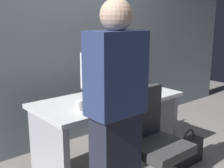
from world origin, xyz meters
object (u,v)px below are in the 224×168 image
at_px(desk, 109,118).
at_px(cup_near_keyboard, 79,105).
at_px(office_chair, 154,149).
at_px(handbag, 188,151).
at_px(mouse, 137,92).
at_px(cell_phone, 152,92).
at_px(person_at_desk, 116,115).
at_px(book_stack, 133,80).
at_px(monitor, 102,69).
at_px(keyboard, 114,98).

xyz_separation_m(desk, cup_near_keyboard, (-0.45, -0.14, 0.26)).
relative_size(office_chair, handbag, 2.49).
distance_m(office_chair, mouse, 0.77).
height_order(office_chair, cell_phone, office_chair).
xyz_separation_m(desk, office_chair, (-0.06, -0.67, -0.08)).
height_order(person_at_desk, book_stack, person_at_desk).
bearing_deg(monitor, person_at_desk, -122.75).
distance_m(keyboard, cell_phone, 0.48).
xyz_separation_m(mouse, cell_phone, (0.16, -0.06, -0.01)).
relative_size(desk, monitor, 2.80).
distance_m(person_at_desk, handbag, 1.36).
xyz_separation_m(person_at_desk, cell_phone, (1.00, 0.55, -0.11)).
bearing_deg(person_at_desk, handbag, 7.55).
relative_size(office_chair, cell_phone, 6.53).
relative_size(person_at_desk, cup_near_keyboard, 18.82).
bearing_deg(cup_near_keyboard, monitor, 32.52).
height_order(mouse, handbag, mouse).
height_order(person_at_desk, cell_phone, person_at_desk).
bearing_deg(cup_near_keyboard, keyboard, 8.62).
bearing_deg(book_stack, cup_near_keyboard, -162.55).
xyz_separation_m(keyboard, mouse, (0.31, -0.02, 0.01)).
relative_size(person_at_desk, book_stack, 6.89).
distance_m(keyboard, mouse, 0.31).
xyz_separation_m(cup_near_keyboard, book_stack, (0.96, 0.30, 0.04)).
height_order(monitor, cup_near_keyboard, monitor).
bearing_deg(office_chair, cup_near_keyboard, 126.36).
distance_m(office_chair, handbag, 0.77).
distance_m(office_chair, person_at_desk, 0.61).
relative_size(office_chair, monitor, 1.74).
height_order(keyboard, cell_phone, keyboard).
bearing_deg(cell_phone, monitor, 144.71).
xyz_separation_m(desk, book_stack, (0.51, 0.16, 0.30)).
bearing_deg(handbag, keyboard, 142.94).
distance_m(mouse, cup_near_keyboard, 0.78).
bearing_deg(office_chair, handbag, 10.37).
bearing_deg(desk, handbag, -39.90).
bearing_deg(book_stack, office_chair, -124.26).
distance_m(person_at_desk, cup_near_keyboard, 0.56).
xyz_separation_m(keyboard, book_stack, (0.49, 0.23, 0.08)).
xyz_separation_m(office_chair, person_at_desk, (-0.45, -0.02, 0.41)).
xyz_separation_m(desk, mouse, (0.33, -0.08, 0.23)).
bearing_deg(person_at_desk, monitor, 57.25).
height_order(keyboard, mouse, mouse).
height_order(mouse, cell_phone, mouse).
bearing_deg(cup_near_keyboard, office_chair, -53.64).
relative_size(desk, mouse, 15.14).
height_order(monitor, handbag, monitor).
bearing_deg(person_at_desk, mouse, 36.14).
bearing_deg(handbag, cup_near_keyboard, 159.78).
bearing_deg(mouse, cell_phone, -19.80).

